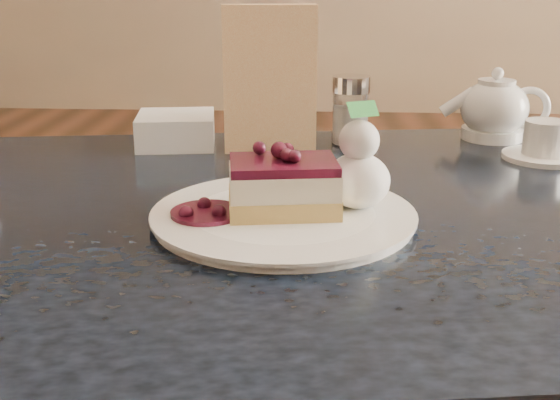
# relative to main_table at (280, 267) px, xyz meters

# --- Properties ---
(main_table) EXTENTS (1.39, 1.02, 0.80)m
(main_table) POSITION_rel_main_table_xyz_m (0.00, 0.00, 0.00)
(main_table) COLOR black
(main_table) RESTS_ON ground
(dessert_plate) EXTENTS (0.31, 0.31, 0.01)m
(dessert_plate) POSITION_rel_main_table_xyz_m (0.01, -0.05, 0.09)
(dessert_plate) COLOR white
(dessert_plate) RESTS_ON main_table
(cheesecake_slice) EXTENTS (0.14, 0.11, 0.06)m
(cheesecake_slice) POSITION_rel_main_table_xyz_m (0.01, -0.05, 0.13)
(cheesecake_slice) COLOR #DABD51
(cheesecake_slice) RESTS_ON dessert_plate
(whipped_cream) EXTENTS (0.08, 0.08, 0.07)m
(whipped_cream) POSITION_rel_main_table_xyz_m (0.10, -0.03, 0.13)
(whipped_cream) COLOR white
(whipped_cream) RESTS_ON dessert_plate
(berry_sauce) EXTENTS (0.09, 0.09, 0.01)m
(berry_sauce) POSITION_rel_main_table_xyz_m (-0.08, -0.07, 0.10)
(berry_sauce) COLOR #451025
(berry_sauce) RESTS_ON dessert_plate
(tea_set) EXTENTS (0.23, 0.26, 0.11)m
(tea_set) POSITION_rel_main_table_xyz_m (0.36, 0.37, 0.13)
(tea_set) COLOR white
(tea_set) RESTS_ON main_table
(menu_card) EXTENTS (0.15, 0.05, 0.24)m
(menu_card) POSITION_rel_main_table_xyz_m (-0.03, 0.29, 0.20)
(menu_card) COLOR #FFE8BC
(menu_card) RESTS_ON main_table
(sugar_shaker) EXTENTS (0.06, 0.06, 0.12)m
(sugar_shaker) POSITION_rel_main_table_xyz_m (0.10, 0.34, 0.14)
(sugar_shaker) COLOR white
(sugar_shaker) RESTS_ON main_table
(napkin_stack) EXTENTS (0.14, 0.14, 0.05)m
(napkin_stack) POSITION_rel_main_table_xyz_m (-0.20, 0.32, 0.11)
(napkin_stack) COLOR white
(napkin_stack) RESTS_ON main_table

